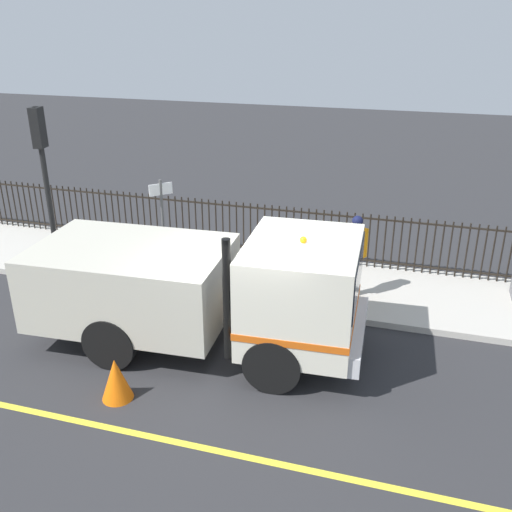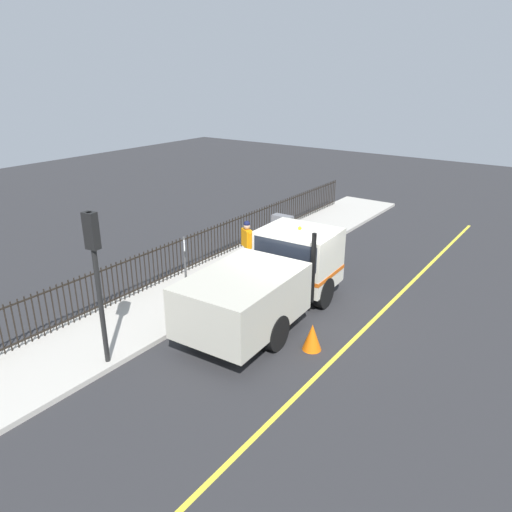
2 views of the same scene
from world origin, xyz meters
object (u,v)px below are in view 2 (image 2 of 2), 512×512
Objects in this scene: worker_standing at (247,240)px; street_sign at (185,269)px; utility_cabinet at (282,228)px; traffic_cone at (312,337)px; traffic_light_near at (95,259)px; work_truck at (274,276)px.

street_sign is at bearing -48.09° from worker_standing.
traffic_cone is (-5.18, 6.63, -0.30)m from utility_cabinet.
traffic_cone is at bearing 127.97° from utility_cabinet.
worker_standing is 5.52m from traffic_cone.
worker_standing reaches higher than traffic_cone.
traffic_cone is at bearing 35.96° from traffic_light_near.
work_truck is at bearing 120.36° from utility_cabinet.
work_truck is 6.54m from utility_cabinet.
worker_standing is 0.48× the size of traffic_light_near.
utility_cabinet is at bearing -78.22° from street_sign.
work_truck is 3.39× the size of worker_standing.
utility_cabinet is (0.73, -3.47, -0.57)m from worker_standing.
utility_cabinet is (1.48, -10.20, -2.16)m from traffic_light_near.
street_sign reaches higher than work_truck.
street_sign is (-1.55, 7.42, 1.00)m from utility_cabinet.
traffic_light_near is 5.70m from traffic_cone.
work_truck is 3.35m from worker_standing.
traffic_cone is (-3.70, -3.57, -2.46)m from traffic_light_near.
work_truck is at bearing 60.31° from traffic_light_near.
traffic_light_near is 5.24× the size of traffic_cone.
utility_cabinet is at bearing 132.23° from worker_standing.
traffic_light_near is at bearing -114.51° from work_truck.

